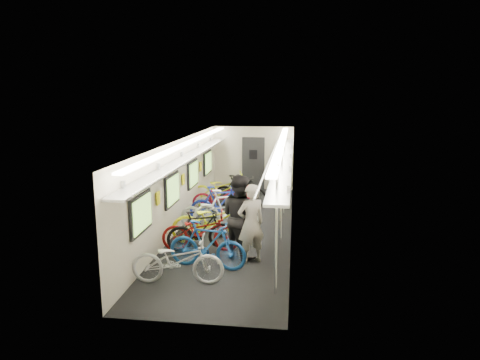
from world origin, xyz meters
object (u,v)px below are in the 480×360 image
(bicycle_1, at_px, (207,245))
(backpack, at_px, (249,194))
(bicycle_0, at_px, (178,260))
(passenger_near, at_px, (251,224))
(passenger_mid, at_px, (240,216))

(bicycle_1, xyz_separation_m, backpack, (0.72, 1.44, 0.77))
(bicycle_0, bearing_deg, backpack, -31.10)
(bicycle_0, xyz_separation_m, bicycle_1, (0.41, 0.79, 0.04))
(bicycle_1, distance_m, backpack, 1.79)
(passenger_near, bearing_deg, passenger_mid, -81.71)
(bicycle_0, relative_size, bicycle_1, 1.05)
(passenger_near, xyz_separation_m, passenger_mid, (-0.29, 0.31, 0.07))
(bicycle_1, xyz_separation_m, passenger_near, (0.87, 0.44, 0.36))
(bicycle_0, height_order, backpack, backpack)
(bicycle_0, relative_size, backpack, 4.67)
(passenger_mid, xyz_separation_m, backpack, (0.14, 0.68, 0.35))
(bicycle_1, bearing_deg, passenger_mid, -28.34)
(bicycle_1, relative_size, passenger_mid, 0.90)
(bicycle_1, relative_size, passenger_near, 0.98)
(backpack, bearing_deg, bicycle_1, -118.03)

